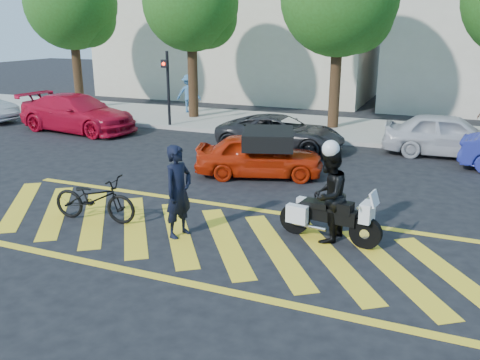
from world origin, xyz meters
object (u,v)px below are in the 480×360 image
at_px(police_motorcycle, 328,216).
at_px(red_convertible, 259,155).
at_px(officer_moto, 328,195).
at_px(parked_left, 77,113).
at_px(officer_bike, 178,192).
at_px(parked_mid_right, 449,135).
at_px(bicycle, 95,198).
at_px(parked_mid_left, 281,133).

xyz_separation_m(police_motorcycle, red_convertible, (-2.89, 3.76, 0.10)).
xyz_separation_m(officer_moto, parked_left, (-12.05, 6.98, -0.21)).
distance_m(police_motorcycle, officer_moto, 0.45).
bearing_deg(officer_bike, parked_left, 62.01).
bearing_deg(police_motorcycle, officer_bike, -153.59).
distance_m(parked_left, parked_mid_right, 14.22).
relative_size(officer_moto, red_convertible, 0.53).
distance_m(bicycle, parked_mid_left, 8.10).
height_order(officer_bike, bicycle, officer_bike).
bearing_deg(officer_moto, parked_mid_right, 173.87).
bearing_deg(parked_mid_left, parked_left, 88.78).
bearing_deg(red_convertible, parked_mid_right, -64.89).
bearing_deg(red_convertible, bicycle, 137.60).
height_order(officer_moto, red_convertible, officer_moto).
distance_m(officer_moto, parked_mid_left, 7.73).
bearing_deg(officer_bike, red_convertible, 12.96).
distance_m(officer_bike, parked_mid_left, 7.96).
relative_size(bicycle, red_convertible, 0.54).
relative_size(bicycle, parked_left, 0.38).
distance_m(police_motorcycle, red_convertible, 4.75).
height_order(officer_bike, parked_mid_right, officer_bike).
relative_size(bicycle, police_motorcycle, 0.92).
height_order(officer_bike, parked_mid_left, officer_bike).
bearing_deg(parked_left, officer_moto, -115.10).
xyz_separation_m(officer_moto, parked_mid_left, (-3.29, 6.98, -0.35)).
distance_m(bicycle, parked_left, 10.58).
bearing_deg(police_motorcycle, bicycle, -161.55).
bearing_deg(parked_left, bicycle, -133.45).
relative_size(officer_bike, red_convertible, 0.53).
bearing_deg(parked_left, red_convertible, -104.34).
bearing_deg(parked_mid_right, officer_bike, 149.36).
bearing_deg(bicycle, officer_bike, -97.13).
bearing_deg(parked_mid_right, red_convertible, 130.24).
xyz_separation_m(police_motorcycle, parked_mid_right, (2.09, 8.38, 0.20)).
height_order(officer_moto, parked_left, officer_moto).
relative_size(officer_bike, bicycle, 0.98).
relative_size(red_convertible, parked_left, 0.70).
bearing_deg(police_motorcycle, parked_mid_left, 123.33).
height_order(parked_mid_left, parked_mid_right, parked_mid_right).
distance_m(parked_left, parked_mid_left, 8.76).
bearing_deg(red_convertible, parked_left, 52.95).
height_order(parked_left, parked_mid_right, parked_left).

